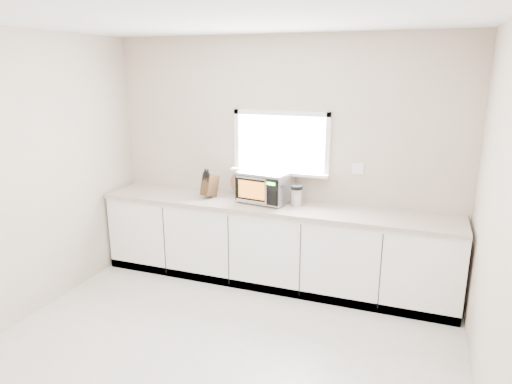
% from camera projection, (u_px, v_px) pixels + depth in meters
% --- Properties ---
extents(ground, '(4.00, 4.00, 0.00)m').
position_uv_depth(ground, '(205.00, 371.00, 3.65)').
color(ground, beige).
rests_on(ground, ground).
extents(back_wall, '(4.00, 0.17, 2.70)m').
position_uv_depth(back_wall, '(281.00, 159.00, 5.10)').
color(back_wall, beige).
rests_on(back_wall, ground).
extents(cabinets, '(3.92, 0.60, 0.88)m').
position_uv_depth(cabinets, '(272.00, 245.00, 5.07)').
color(cabinets, white).
rests_on(cabinets, ground).
extents(countertop, '(3.92, 0.64, 0.04)m').
position_uv_depth(countertop, '(272.00, 206.00, 4.95)').
color(countertop, '#B8A698').
rests_on(countertop, cabinets).
extents(microwave, '(0.58, 0.50, 0.34)m').
position_uv_depth(microwave, '(265.00, 186.00, 4.99)').
color(microwave, black).
rests_on(microwave, countertop).
extents(knife_block, '(0.16, 0.25, 0.34)m').
position_uv_depth(knife_block, '(210.00, 185.00, 5.17)').
color(knife_block, '#432B18').
rests_on(knife_block, countertop).
extents(cutting_board, '(0.30, 0.07, 0.30)m').
position_uv_depth(cutting_board, '(243.00, 182.00, 5.28)').
color(cutting_board, '#A0603E').
rests_on(cutting_board, countertop).
extents(coffee_grinder, '(0.15, 0.15, 0.23)m').
position_uv_depth(coffee_grinder, '(297.00, 196.00, 4.86)').
color(coffee_grinder, '#B5B8BD').
rests_on(coffee_grinder, countertop).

